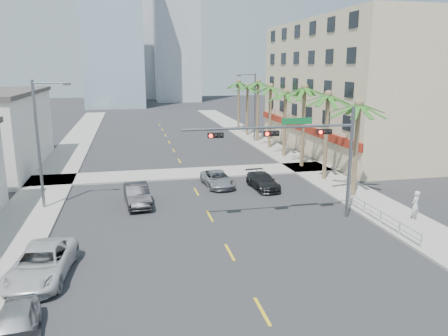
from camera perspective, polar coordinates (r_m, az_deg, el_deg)
name	(u,v)px	position (r m, az deg, el deg)	size (l,w,h in m)	color
ground	(249,288)	(20.71, 3.32, -15.36)	(260.00, 260.00, 0.00)	#262628
sidewalk_right	(315,172)	(42.32, 11.80, -0.51)	(4.00, 120.00, 0.15)	gray
sidewalk_left	(47,186)	(39.40, -22.09, -2.23)	(4.00, 120.00, 0.15)	gray
sidewalk_cross	(187,173)	(41.01, -4.90, -0.71)	(80.00, 4.00, 0.15)	gray
building_right	(362,87)	(54.68, 17.62, 10.07)	(15.25, 28.00, 15.00)	beige
tower_far_left	(111,5)	(113.43, -14.54, 19.94)	(14.00, 14.00, 48.00)	#99B2C6
tower_far_center	(132,29)	(142.95, -11.94, 17.38)	(16.00, 16.00, 42.00)	#ADADB2
traffic_signal_mast	(305,144)	(28.06, 10.55, 3.05)	(11.12, 0.54, 7.20)	slate
palm_tree_0	(359,105)	(33.96, 17.21, 7.86)	(4.80, 4.80, 7.80)	brown
palm_tree_1	(328,96)	(38.54, 13.46, 9.17)	(4.80, 4.80, 8.16)	brown
palm_tree_2	(305,89)	(43.26, 10.49, 10.17)	(4.80, 4.80, 8.52)	brown
palm_tree_3	(286,93)	(48.14, 8.06, 9.71)	(4.80, 4.80, 7.80)	brown
palm_tree_4	(271,87)	(53.02, 6.11, 10.45)	(4.80, 4.80, 8.16)	brown
palm_tree_5	(258,83)	(57.97, 4.49, 11.06)	(4.80, 4.80, 8.52)	brown
palm_tree_6	(248,86)	(62.99, 3.10, 10.61)	(4.80, 4.80, 7.80)	brown
palm_tree_7	(239,82)	(68.00, 1.93, 11.11)	(4.80, 4.80, 8.16)	brown
streetlight_left	(41,138)	(32.44, -22.81, 3.58)	(2.55, 0.25, 9.00)	slate
streetlight_right	(253,104)	(57.96, 3.86, 8.37)	(2.55, 0.25, 9.00)	slate
guardrail	(381,215)	(29.51, 19.82, -5.83)	(0.08, 8.08, 1.00)	silver
car_parked_near	(16,326)	(18.56, -25.52, -18.11)	(1.52, 3.78, 1.29)	#B1B2B6
car_parked_far	(42,264)	(22.89, -22.72, -11.44)	(2.50, 5.42, 1.51)	silver
car_lane_left	(137,195)	(32.38, -11.29, -3.44)	(1.63, 4.67, 1.54)	black
car_lane_center	(218,179)	(36.65, -0.85, -1.44)	(2.12, 4.59, 1.28)	#AAAAAE
car_lane_right	(263,181)	(36.07, 5.09, -1.73)	(1.80, 4.42, 1.28)	black
pedestrian	(415,205)	(30.84, 23.70, -4.49)	(0.71, 0.46, 1.94)	silver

